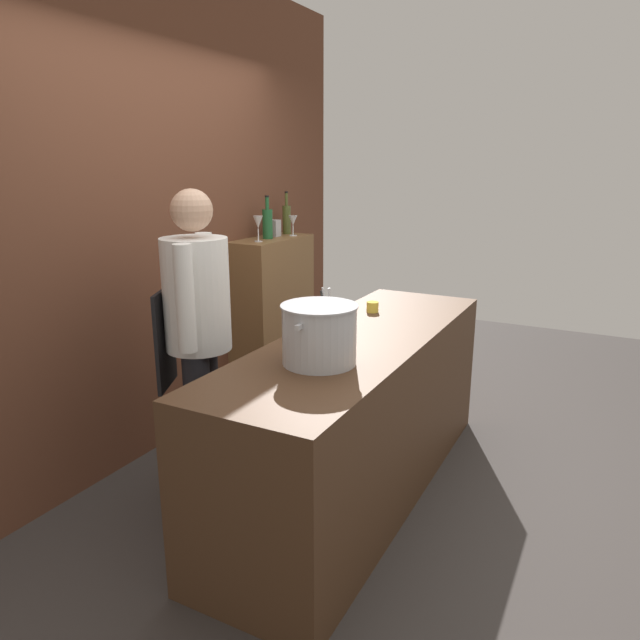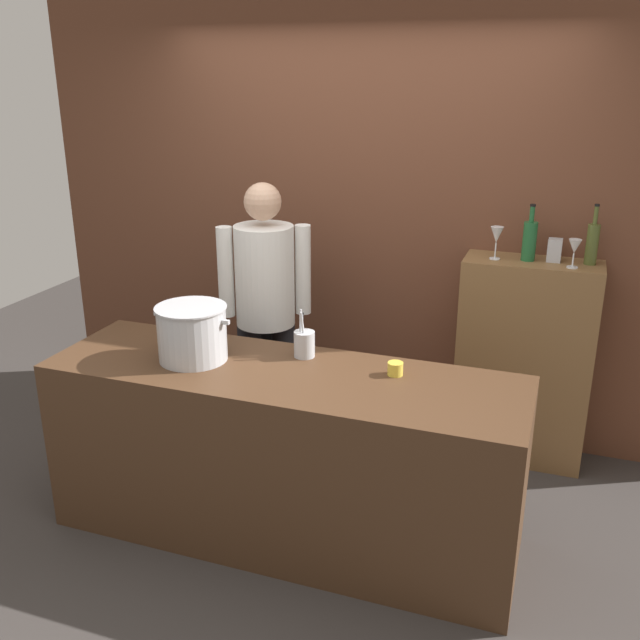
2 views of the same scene
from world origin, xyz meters
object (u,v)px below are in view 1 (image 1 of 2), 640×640
Objects in this scene: butter_jar at (373,307)px; wine_bottle_olive at (287,219)px; wine_glass_tall at (258,223)px; spice_tin_silver at (274,228)px; utensil_crock at (327,318)px; wine_glass_short at (293,221)px; chef at (197,326)px; stockpot_large at (319,334)px; wine_bottle_green at (268,223)px.

wine_bottle_olive is (0.81, 1.09, 0.42)m from butter_jar.
wine_glass_tall is 0.33m from spice_tin_silver.
butter_jar is at bearing -8.07° from utensil_crock.
wine_bottle_olive is at bearing 51.05° from wine_glass_short.
chef is at bearing -164.14° from wine_bottle_olive.
chef is 1.10m from butter_jar.
wine_glass_tall is at bearing 42.34° from stockpot_large.
wine_glass_tall is at bearing -169.06° from spice_tin_silver.
wine_glass_short is (-0.09, -0.11, -0.01)m from wine_bottle_olive.
wine_glass_short is at bearing 53.46° from butter_jar.
butter_jar is at bearing -126.54° from wine_glass_short.
chef is 6.89× the size of utensil_crock.
spice_tin_silver is at bearing 42.67° from utensil_crock.
stockpot_large is 2.04m from spice_tin_silver.
wine_bottle_olive reaches higher than wine_bottle_green.
utensil_crock is 1.43m from wine_bottle_green.
stockpot_large is at bearing -146.50° from wine_glass_short.
chef is at bearing 85.64° from stockpot_large.
stockpot_large is at bearing -156.46° from utensil_crock.
butter_jar is at bearing 121.22° from chef.
wine_bottle_green reaches higher than stockpot_large.
utensil_crock is 1.89× the size of spice_tin_silver.
butter_jar is 0.57× the size of spice_tin_silver.
stockpot_large is at bearing -137.66° from wine_glass_tall.
wine_bottle_green is (1.47, 1.21, 0.31)m from stockpot_large.
wine_bottle_olive reaches higher than wine_glass_short.
stockpot_large is at bearing -145.39° from wine_bottle_olive.
spice_tin_silver is at bearing 10.94° from wine_glass_tall.
wine_glass_short is at bearing -46.11° from spice_tin_silver.
stockpot_large is 2.20m from wine_bottle_olive.
spice_tin_silver reaches higher than utensil_crock.
wine_glass_short is (1.71, 1.13, 0.31)m from stockpot_large.
wine_bottle_olive is at bearing 7.21° from wine_glass_tall.
wine_glass_short is at bearing -128.95° from wine_bottle_olive.
chef is 1.73m from wine_glass_short.
wine_bottle_green is at bearing 161.74° from wine_glass_short.
utensil_crock is at bearing -134.30° from wine_bottle_green.
wine_bottle_olive is (1.29, 1.02, 0.38)m from utensil_crock.
butter_jar is at bearing -119.86° from spice_tin_silver.
stockpot_large is 2.07m from wine_glass_short.
butter_jar is 0.40× the size of wine_glass_tall.
wine_bottle_olive reaches higher than butter_jar.
utensil_crock is (0.44, -0.53, 0.00)m from chef.
stockpot_large is at bearing -171.33° from butter_jar.
utensil_crock is (0.50, 0.22, -0.07)m from stockpot_large.
butter_jar is 0.23× the size of wine_bottle_green.
wine_bottle_green is at bearing 10.69° from wine_glass_tall.
chef is 10.58× the size of wine_glass_short.
wine_glass_tall reaches higher than utensil_crock.
utensil_crock is 0.72× the size of wine_bottle_olive.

